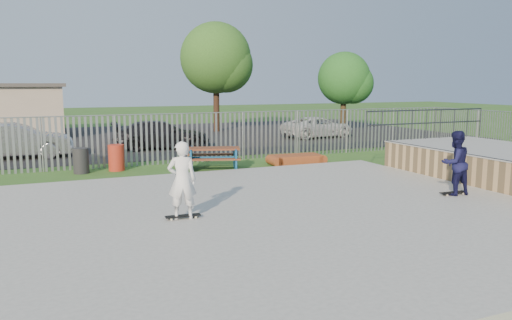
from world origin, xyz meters
name	(u,v)px	position (x,y,z in m)	size (l,w,h in m)	color
ground	(242,222)	(0.00, 0.00, 0.00)	(120.00, 120.00, 0.00)	#315E20
concrete_slab	(242,219)	(0.00, 0.00, 0.07)	(15.00, 12.00, 0.15)	gray
quarter_pipe	(502,165)	(9.50, 1.04, 0.56)	(5.50, 7.05, 2.19)	tan
fence	(218,152)	(1.00, 4.59, 1.00)	(26.04, 16.02, 2.00)	gray
picnic_table	(213,158)	(1.65, 7.07, 0.42)	(2.34, 2.11, 0.82)	brown
funbox	(296,160)	(5.06, 6.90, 0.19)	(1.95, 1.05, 0.38)	brown
trash_bin_red	(116,158)	(-1.71, 8.25, 0.48)	(0.58, 0.58, 0.96)	#B02D1B
trash_bin_grey	(81,161)	(-2.95, 8.16, 0.46)	(0.55, 0.55, 0.91)	#262628
parking_lot	(121,139)	(0.00, 19.00, 0.01)	(40.00, 18.00, 0.02)	black
car_silver	(16,141)	(-5.21, 12.95, 0.77)	(1.58, 4.54, 1.50)	#9D9DA2
car_dark	(161,135)	(1.17, 13.67, 0.70)	(1.91, 4.70, 1.36)	black
car_white	(318,127)	(10.83, 15.17, 0.63)	(2.02, 4.37, 1.22)	silver
tree_mid	(216,58)	(6.55, 21.18, 4.83)	(4.65, 4.65, 7.17)	#3D2618
tree_right	(344,78)	(13.99, 17.35, 3.51)	(3.38, 3.38, 5.22)	#45331B
skateboard_a	(453,193)	(6.18, -0.25, 0.19)	(0.80, 0.22, 0.08)	black
skateboard_b	(183,217)	(-1.32, 0.28, 0.19)	(0.81, 0.24, 0.08)	black
skater_navy	(455,163)	(6.18, -0.25, 1.04)	(0.86, 0.67, 1.77)	#111238
skater_white	(182,180)	(-1.32, 0.28, 1.04)	(0.65, 0.42, 1.77)	white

